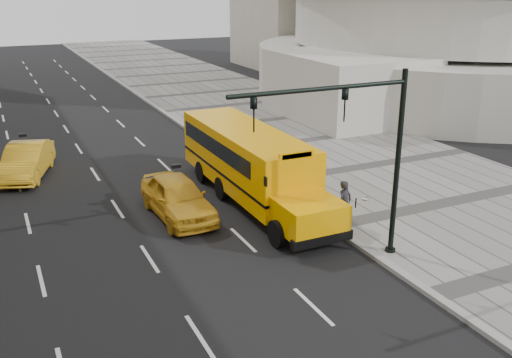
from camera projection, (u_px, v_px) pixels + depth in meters
name	position (u px, v px, depth m)	size (l,w,h in m)	color
ground	(141.00, 205.00, 24.11)	(140.00, 140.00, 0.00)	black
sidewalk_museum	(373.00, 166.00, 28.93)	(12.00, 140.00, 0.15)	gray
curb_museum	(268.00, 183.00, 26.51)	(0.30, 140.00, 0.15)	gray
school_bus	(248.00, 159.00, 24.38)	(2.96, 11.56, 3.19)	#FDA700
taxi_near	(178.00, 197.00, 22.68)	(1.94, 4.82, 1.64)	gold
taxi_far	(26.00, 161.00, 27.34)	(1.70, 4.87, 1.60)	gold
pedestrian	(345.00, 204.00, 21.39)	(0.66, 0.43, 1.80)	black
traffic_signal	(363.00, 146.00, 17.80)	(6.18, 0.36, 6.40)	black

